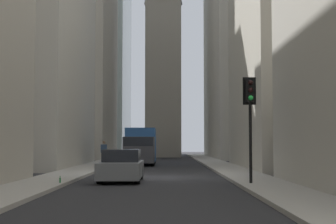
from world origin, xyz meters
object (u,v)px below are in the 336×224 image
Objects in this scene: traffic_light_foreground at (250,105)px; discarded_bottle at (60,180)px; pedestrian at (104,152)px; delivery_truck at (141,146)px; hatchback_grey at (121,166)px.

discarded_bottle is at bearing 88.63° from traffic_light_foreground.
pedestrian is at bearing 1.26° from discarded_bottle.
pedestrian is at bearing 131.14° from delivery_truck.
traffic_light_foreground is 18.86m from pedestrian.
delivery_truck is at bearing 0.00° from hatchback_grey.
delivery_truck reaches higher than hatchback_grey.
delivery_truck is 16.59m from hatchback_grey.
pedestrian is (17.00, 7.87, -2.15)m from traffic_light_foreground.
traffic_light_foreground is 2.46× the size of pedestrian.
hatchback_grey is at bearing -41.39° from discarded_bottle.
delivery_truck is 23.93× the size of discarded_bottle.
hatchback_grey is at bearing 63.26° from traffic_light_foreground.
hatchback_grey is (-16.57, -0.00, -0.80)m from delivery_truck.
delivery_truck is 3.79× the size of pedestrian.
pedestrian is at bearing 24.83° from traffic_light_foreground.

